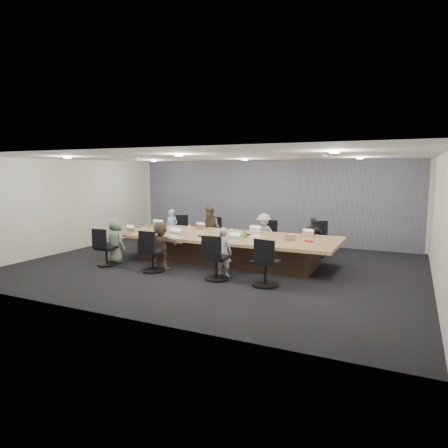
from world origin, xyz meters
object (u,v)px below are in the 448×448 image
at_px(chair_4, 106,251).
at_px(chair_6, 216,261).
at_px(snack_packet, 309,241).
at_px(laptop_1, 202,228).
at_px(person_0, 172,228).
at_px(laptop_3, 308,236).
at_px(laptop_0, 162,225).
at_px(person_4, 115,241).
at_px(bottle_green_left, 149,224).
at_px(chair_1, 216,236).
at_px(stapler, 222,235).
at_px(bottle_clear, 189,229).
at_px(chair_2, 268,240).
at_px(laptop_6, 233,241).
at_px(person_3, 313,238).
at_px(person_5, 161,245).
at_px(laptop_2, 257,232).
at_px(chair_3, 315,242).
at_px(canvas_bag, 289,237).
at_px(laptop_5, 173,236).
at_px(bottle_green_right, 244,234).
at_px(chair_0, 177,233).
at_px(person_6, 223,252).
at_px(chair_7, 265,266).
at_px(conference_table, 226,247).
at_px(chair_5, 153,254).
at_px(person_2, 264,234).
at_px(person_1, 210,228).
at_px(mug_brown, 155,228).
at_px(laptop_4, 128,232).

relative_size(chair_4, chair_6, 0.91).
bearing_deg(snack_packet, laptop_1, 165.46).
xyz_separation_m(person_0, laptop_1, (1.43, -0.55, 0.15)).
bearing_deg(laptop_3, laptop_0, 13.28).
distance_m(chair_4, snack_packet, 5.17).
relative_size(person_4, bottle_green_left, 4.86).
distance_m(chair_1, stapler, 2.33).
relative_size(bottle_clear, stapler, 1.28).
xyz_separation_m(chair_2, laptop_6, (-0.03, -2.50, 0.38)).
bearing_deg(laptop_1, person_3, -157.61).
distance_m(laptop_0, person_5, 2.58).
xyz_separation_m(laptop_2, laptop_3, (1.43, 0.00, 0.00)).
xyz_separation_m(laptop_3, bottle_green_left, (-4.69, -0.57, 0.11)).
distance_m(chair_3, laptop_2, 1.72).
bearing_deg(bottle_clear, chair_4, -133.16).
relative_size(chair_3, person_0, 0.70).
relative_size(person_0, laptop_6, 3.95).
xyz_separation_m(stapler, canvas_bag, (1.75, 0.19, 0.04)).
bearing_deg(laptop_5, bottle_green_right, 20.39).
bearing_deg(chair_0, person_3, 161.58).
height_order(person_0, person_6, person_0).
bearing_deg(chair_7, conference_table, 146.48).
distance_m(chair_5, laptop_3, 4.08).
xyz_separation_m(person_2, snack_packet, (1.67, -1.44, 0.16)).
height_order(chair_2, stapler, stapler).
bearing_deg(laptop_2, chair_3, -149.67).
relative_size(person_6, bottle_green_left, 4.72).
height_order(chair_2, laptop_1, laptop_1).
bearing_deg(stapler, person_0, 166.05).
xyz_separation_m(chair_5, stapler, (1.19, 1.44, 0.35)).
distance_m(person_1, laptop_5, 2.15).
relative_size(conference_table, bottle_green_right, 24.53).
height_order(person_4, bottle_green_left, person_4).
bearing_deg(laptop_6, snack_packet, 27.09).
relative_size(person_5, bottle_clear, 5.75).
xyz_separation_m(chair_2, canvas_bag, (1.17, -1.78, 0.45)).
height_order(laptop_2, mug_brown, mug_brown).
bearing_deg(chair_1, person_4, 82.70).
xyz_separation_m(laptop_5, bottle_clear, (0.07, 0.73, 0.10)).
height_order(chair_4, laptop_5, chair_4).
xyz_separation_m(chair_0, bottle_clear, (1.49, -1.77, 0.47)).
distance_m(chair_6, laptop_0, 4.04).
bearing_deg(person_6, chair_1, -58.90).
relative_size(bottle_clear, snack_packet, 1.09).
height_order(chair_1, laptop_4, laptop_4).
distance_m(chair_3, person_1, 3.22).
distance_m(chair_5, bottle_clear, 1.69).
height_order(chair_5, person_3, person_3).
distance_m(chair_2, bottle_green_left, 3.61).
xyz_separation_m(laptop_0, laptop_2, (3.19, 0.00, 0.00)).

